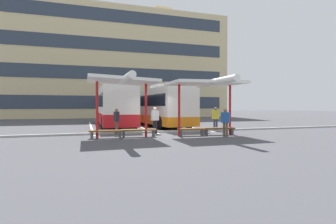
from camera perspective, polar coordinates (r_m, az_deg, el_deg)
The scene contains 18 objects.
ground_plane at distance 16.52m, azimuth -1.81°, elevation -4.82°, with size 160.00×160.00×0.00m, color #47474C.
terminal_building at distance 48.34m, azimuth -12.33°, elevation 9.33°, with size 37.66×15.81×19.89m.
coach_bus_0 at distance 24.07m, azimuth -11.70°, elevation 1.04°, with size 2.68×12.01×3.64m.
coach_bus_1 at distance 24.06m, azimuth -2.55°, elevation 1.06°, with size 3.39×12.05×3.59m.
lane_stripe_0 at distance 23.04m, azimuth -16.31°, elevation -3.14°, with size 0.16×14.00×0.01m, color white.
lane_stripe_1 at distance 23.47m, azimuth -6.62°, elevation -3.02°, with size 0.16×14.00×0.01m, color white.
lane_stripe_2 at distance 24.53m, azimuth 2.47°, elevation -2.83°, with size 0.16×14.00×0.01m, color white.
waiting_shelter_0 at distance 14.72m, azimuth -9.76°, elevation 6.49°, with size 3.72×4.90×3.34m.
bench_0 at distance 14.71m, azimuth -13.25°, elevation -4.27°, with size 1.84×0.65×0.45m.
bench_1 at distance 15.02m, azimuth -6.39°, elevation -4.12°, with size 2.01×0.64×0.45m.
waiting_shelter_1 at distance 15.71m, azimuth 8.54°, elevation 6.00°, with size 4.35×4.80×3.28m.
bench_2 at distance 15.59m, azimuth 5.10°, elevation -3.95°, with size 1.66×0.59×0.45m.
bench_3 at distance 16.34m, azimuth 10.98°, elevation -3.70°, with size 1.99×0.63×0.45m.
platform_kerb at distance 17.38m, azimuth -2.63°, elevation -4.32°, with size 44.00×0.24×0.12m, color #ADADA8.
waiting_passenger_0 at distance 19.11m, azimuth 10.26°, elevation -1.08°, with size 0.52×0.30×1.68m.
waiting_passenger_1 at distance 16.91m, azimuth -2.86°, elevation -1.36°, with size 0.53×0.34×1.69m.
waiting_passenger_2 at distance 15.45m, azimuth 12.33°, elevation -1.81°, with size 0.48×0.49×1.62m.
waiting_passenger_3 at distance 16.54m, azimuth -11.08°, elevation -1.57°, with size 0.31×0.51×1.63m.
Camera 1 is at (-4.50, -15.80, 1.74)m, focal length 28.14 mm.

